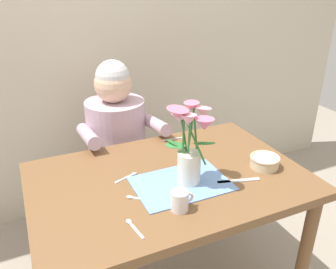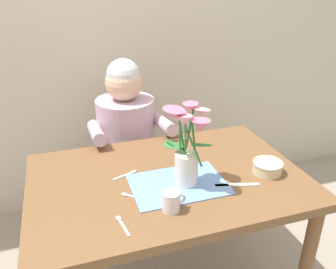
{
  "view_description": "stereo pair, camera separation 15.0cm",
  "coord_description": "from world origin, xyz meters",
  "px_view_note": "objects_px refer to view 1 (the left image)",
  "views": [
    {
      "loc": [
        -0.54,
        -1.19,
        1.56
      ],
      "look_at": [
        0.02,
        0.05,
        0.92
      ],
      "focal_mm": 36.87,
      "sensor_mm": 36.0,
      "label": 1
    },
    {
      "loc": [
        -0.4,
        -1.24,
        1.56
      ],
      "look_at": [
        0.02,
        0.05,
        0.92
      ],
      "focal_mm": 36.87,
      "sensor_mm": 36.0,
      "label": 2
    }
  ],
  "objects_px": {
    "seated_person": "(118,154)",
    "dinner_knife": "(239,181)",
    "flower_vase": "(189,143)",
    "tea_cup": "(180,201)",
    "ceramic_bowl": "(265,161)"
  },
  "relations": [
    {
      "from": "seated_person",
      "to": "flower_vase",
      "type": "xyz_separation_m",
      "value": [
        0.11,
        -0.69,
        0.37
      ]
    },
    {
      "from": "seated_person",
      "to": "ceramic_bowl",
      "type": "bearing_deg",
      "value": -57.93
    },
    {
      "from": "flower_vase",
      "to": "tea_cup",
      "type": "bearing_deg",
      "value": -126.67
    },
    {
      "from": "seated_person",
      "to": "dinner_knife",
      "type": "xyz_separation_m",
      "value": [
        0.32,
        -0.78,
        0.18
      ]
    },
    {
      "from": "seated_person",
      "to": "ceramic_bowl",
      "type": "height_order",
      "value": "seated_person"
    },
    {
      "from": "ceramic_bowl",
      "to": "dinner_knife",
      "type": "distance_m",
      "value": 0.19
    },
    {
      "from": "flower_vase",
      "to": "dinner_knife",
      "type": "xyz_separation_m",
      "value": [
        0.2,
        -0.08,
        -0.19
      ]
    },
    {
      "from": "flower_vase",
      "to": "tea_cup",
      "type": "xyz_separation_m",
      "value": [
        -0.11,
        -0.15,
        -0.15
      ]
    },
    {
      "from": "seated_person",
      "to": "tea_cup",
      "type": "distance_m",
      "value": 0.87
    },
    {
      "from": "dinner_knife",
      "to": "tea_cup",
      "type": "xyz_separation_m",
      "value": [
        -0.32,
        -0.07,
        0.04
      ]
    },
    {
      "from": "dinner_knife",
      "to": "seated_person",
      "type": "bearing_deg",
      "value": 126.9
    },
    {
      "from": "dinner_knife",
      "to": "tea_cup",
      "type": "distance_m",
      "value": 0.33
    },
    {
      "from": "flower_vase",
      "to": "ceramic_bowl",
      "type": "xyz_separation_m",
      "value": [
        0.38,
        -0.03,
        -0.16
      ]
    },
    {
      "from": "tea_cup",
      "to": "seated_person",
      "type": "bearing_deg",
      "value": 89.85
    },
    {
      "from": "flower_vase",
      "to": "dinner_knife",
      "type": "bearing_deg",
      "value": -22.34
    }
  ]
}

